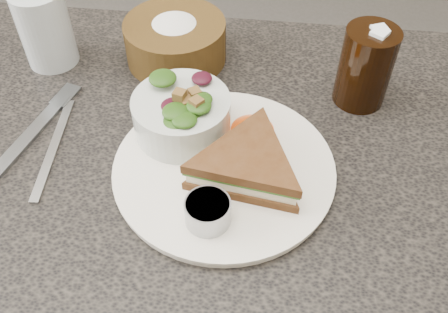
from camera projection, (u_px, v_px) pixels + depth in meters
dining_table at (189, 293)px, 0.94m from camera, size 1.00×0.70×0.75m
dinner_plate at (224, 169)px, 0.65m from camera, size 0.28×0.28×0.01m
sandwich at (248, 165)px, 0.61m from camera, size 0.19×0.19×0.04m
salad_bowl at (181, 110)px, 0.66m from camera, size 0.14×0.14×0.08m
dressing_ramekin at (208, 212)px, 0.57m from camera, size 0.06×0.06×0.03m
orange_wedge at (253, 123)px, 0.67m from camera, size 0.09×0.09×0.03m
fork at (25, 141)px, 0.68m from camera, size 0.07×0.20×0.01m
knife at (54, 147)px, 0.68m from camera, size 0.03×0.19×0.00m
bread_basket at (175, 35)px, 0.78m from camera, size 0.20×0.20×0.09m
cola_glass at (366, 63)px, 0.70m from camera, size 0.10×0.10×0.13m
water_glass at (45, 28)px, 0.76m from camera, size 0.08×0.08×0.12m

